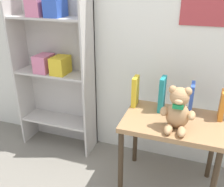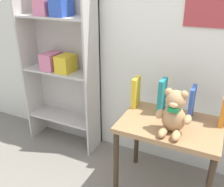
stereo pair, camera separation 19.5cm
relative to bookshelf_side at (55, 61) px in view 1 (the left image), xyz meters
name	(u,v)px [view 1 (the left image)]	position (x,y,z in m)	size (l,w,h in m)	color
wall_back	(151,20)	(0.83, 0.14, 0.38)	(4.80, 0.07, 2.50)	silver
bookshelf_side	(55,61)	(0.00, 0.00, 0.00)	(0.72, 0.26, 1.53)	#BCB7B2
display_table	(171,130)	(1.12, -0.27, -0.34)	(0.70, 0.50, 0.61)	#9E754C
teddy_bear	(178,110)	(1.15, -0.38, -0.12)	(0.23, 0.21, 0.30)	tan
book_standing_yellow	(135,91)	(0.79, -0.13, -0.13)	(0.04, 0.12, 0.24)	gold
book_standing_teal	(162,94)	(1.01, -0.15, -0.12)	(0.03, 0.12, 0.27)	teal
book_standing_blue	(191,99)	(1.22, -0.12, -0.14)	(0.03, 0.14, 0.24)	#2D51B7
book_standing_orange	(222,105)	(1.44, -0.14, -0.15)	(0.03, 0.11, 0.21)	orange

